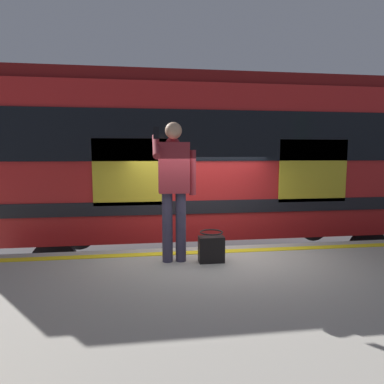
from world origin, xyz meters
The scene contains 8 objects.
ground_plane centered at (0.00, 0.00, 0.00)m, with size 25.04×25.04×0.00m, color #3D3D3F.
platform centered at (0.00, 2.27, 0.56)m, with size 12.03×4.54×1.11m, color #9E998E.
safety_line centered at (0.00, 0.30, 1.12)m, with size 11.79×0.16×0.01m, color yellow.
track_rail_near centered at (0.00, -1.63, 0.08)m, with size 15.64×0.08×0.16m, color slate.
track_rail_far centered at (0.00, -3.07, 0.08)m, with size 15.64×0.08×0.16m, color slate.
train_carriage centered at (-0.50, -2.34, 2.48)m, with size 9.62×2.89×3.89m.
passenger centered at (0.57, 0.63, 2.22)m, with size 0.57×0.55×1.85m.
handbag centered at (0.09, 0.74, 1.31)m, with size 0.34×0.31×0.42m.
Camera 1 is at (0.94, 5.01, 2.57)m, focal length 31.17 mm.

